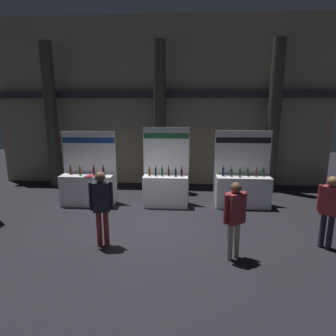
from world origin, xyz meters
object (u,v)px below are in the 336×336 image
(exhibitor_booth_1, at_px, (166,187))
(visitor_0, at_px, (101,202))
(exhibitor_booth_0, at_px, (88,187))
(visitor_1, at_px, (329,207))
(visitor_3, at_px, (235,214))
(exhibitor_booth_2, at_px, (242,188))

(exhibitor_booth_1, xyz_separation_m, visitor_0, (-1.27, -2.91, 0.46))
(exhibitor_booth_0, bearing_deg, exhibitor_booth_1, 1.71)
(visitor_1, relative_size, visitor_3, 1.00)
(exhibitor_booth_0, distance_m, visitor_3, 5.38)
(exhibitor_booth_0, height_order, exhibitor_booth_2, exhibitor_booth_2)
(exhibitor_booth_1, bearing_deg, visitor_0, -113.62)
(visitor_1, bearing_deg, visitor_0, 41.88)
(exhibitor_booth_2, height_order, visitor_3, exhibitor_booth_2)
(exhibitor_booth_0, distance_m, visitor_1, 7.02)
(exhibitor_booth_2, xyz_separation_m, visitor_3, (-0.84, -3.37, 0.41))
(exhibitor_booth_0, bearing_deg, visitor_3, -36.93)
(exhibitor_booth_0, bearing_deg, exhibitor_booth_2, 1.56)
(exhibitor_booth_1, bearing_deg, visitor_1, -34.70)
(exhibitor_booth_0, xyz_separation_m, exhibitor_booth_1, (2.60, 0.08, 0.01))
(exhibitor_booth_0, xyz_separation_m, visitor_1, (6.50, -2.62, 0.40))
(exhibitor_booth_0, height_order, exhibitor_booth_1, exhibitor_booth_1)
(visitor_0, relative_size, visitor_1, 1.05)
(exhibitor_booth_0, relative_size, exhibitor_booth_1, 0.95)
(exhibitor_booth_2, bearing_deg, visitor_0, -141.97)
(visitor_0, relative_size, visitor_3, 1.05)
(exhibitor_booth_1, height_order, visitor_1, exhibitor_booth_1)
(exhibitor_booth_2, distance_m, visitor_0, 4.84)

